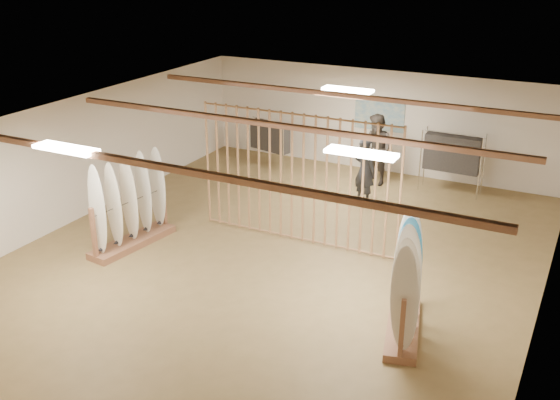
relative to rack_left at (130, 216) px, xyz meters
The scene contains 16 objects.
floor 3.21m from the rack_left, 18.77° to the left, with size 12.00×12.00×0.00m, color olive.
ceiling 3.79m from the rack_left, 18.77° to the left, with size 12.00×12.00×0.00m, color #9C9B94.
wall_back 7.65m from the rack_left, 67.04° to the left, with size 12.00×12.00×0.00m, color white.
wall_front 5.85m from the rack_left, 59.26° to the right, with size 12.00×12.00×0.00m, color white.
wall_left 2.38m from the rack_left, 153.59° to the left, with size 12.00×12.00×0.00m, color white.
wall_right 8.07m from the rack_left, ahead, with size 12.00×12.00×0.00m, color white.
ceiling_slats 3.75m from the rack_left, 18.77° to the left, with size 9.50×6.12×0.10m, color #935F43.
light_panels 3.76m from the rack_left, 18.77° to the left, with size 1.20×0.35×0.06m, color white.
bamboo_partition 3.55m from the rack_left, 31.35° to the left, with size 4.45×0.05×2.78m.
poster 7.65m from the rack_left, 66.99° to the left, with size 1.40×0.03×0.90m, color teal.
rack_left is the anchor object (origin of this frame).
rack_right 6.08m from the rack_left, ahead, with size 0.95×2.00×1.84m.
clothing_rack_a 5.84m from the rack_left, 87.91° to the left, with size 1.27×0.63×1.41m.
clothing_rack_b 8.06m from the rack_left, 49.80° to the left, with size 1.49×0.40×1.59m.
shopper_a 5.68m from the rack_left, 51.93° to the left, with size 0.69×0.47×1.89m, color #292B31.
shopper_b 6.77m from the rack_left, 60.85° to the left, with size 1.02×0.79×2.11m, color #38312B.
Camera 1 is at (5.45, -10.74, 5.97)m, focal length 42.00 mm.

